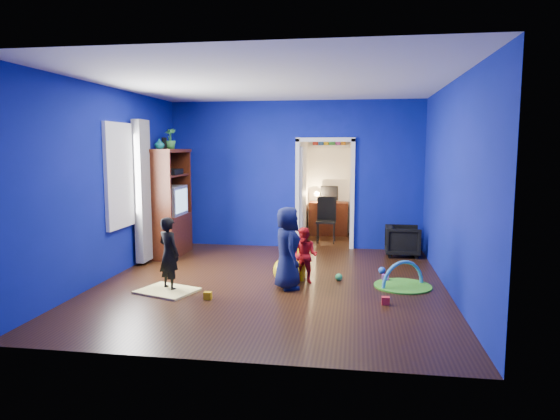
# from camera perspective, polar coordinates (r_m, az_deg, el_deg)

# --- Properties ---
(floor) EXTENTS (5.00, 5.50, 0.01)m
(floor) POSITION_cam_1_polar(r_m,az_deg,el_deg) (7.45, -0.97, -8.34)
(floor) COLOR black
(floor) RESTS_ON ground
(ceiling) EXTENTS (5.00, 5.50, 0.01)m
(ceiling) POSITION_cam_1_polar(r_m,az_deg,el_deg) (7.23, -1.02, 14.39)
(ceiling) COLOR white
(ceiling) RESTS_ON wall_back
(wall_back) EXTENTS (5.00, 0.02, 2.90)m
(wall_back) POSITION_cam_1_polar(r_m,az_deg,el_deg) (9.91, 1.69, 4.04)
(wall_back) COLOR navy
(wall_back) RESTS_ON floor
(wall_front) EXTENTS (5.00, 0.02, 2.90)m
(wall_front) POSITION_cam_1_polar(r_m,az_deg,el_deg) (4.52, -6.87, 0.24)
(wall_front) COLOR navy
(wall_front) RESTS_ON floor
(wall_left) EXTENTS (0.02, 5.50, 2.90)m
(wall_left) POSITION_cam_1_polar(r_m,az_deg,el_deg) (8.00, -18.95, 2.91)
(wall_left) COLOR navy
(wall_left) RESTS_ON floor
(wall_right) EXTENTS (0.02, 5.50, 2.90)m
(wall_right) POSITION_cam_1_polar(r_m,az_deg,el_deg) (7.21, 19.01, 2.48)
(wall_right) COLOR navy
(wall_right) RESTS_ON floor
(alcove) EXTENTS (1.00, 1.75, 2.50)m
(alcove) POSITION_cam_1_polar(r_m,az_deg,el_deg) (10.74, 5.44, 3.19)
(alcove) COLOR silver
(alcove) RESTS_ON floor
(armchair) EXTENTS (0.62, 0.60, 0.56)m
(armchair) POSITION_cam_1_polar(r_m,az_deg,el_deg) (9.47, 13.85, -3.44)
(armchair) COLOR black
(armchair) RESTS_ON floor
(child_black) EXTENTS (0.45, 0.41, 1.03)m
(child_black) POSITION_cam_1_polar(r_m,az_deg,el_deg) (7.14, -12.58, -4.91)
(child_black) COLOR black
(child_black) RESTS_ON floor
(child_navy) EXTENTS (0.55, 0.67, 1.17)m
(child_navy) POSITION_cam_1_polar(r_m,az_deg,el_deg) (7.03, 0.85, -4.37)
(child_navy) COLOR #0E1634
(child_navy) RESTS_ON floor
(toddler_red) EXTENTS (0.47, 0.41, 0.83)m
(toddler_red) POSITION_cam_1_polar(r_m,az_deg,el_deg) (7.37, 2.85, -5.20)
(toddler_red) COLOR #B61316
(toddler_red) RESTS_ON floor
(vase) EXTENTS (0.20, 0.20, 0.18)m
(vase) POSITION_cam_1_polar(r_m,az_deg,el_deg) (9.07, -13.62, 7.35)
(vase) COLOR #0D5E69
(vase) RESTS_ON tv_armoire
(potted_plant) EXTENTS (0.22, 0.22, 0.38)m
(potted_plant) POSITION_cam_1_polar(r_m,az_deg,el_deg) (9.56, -12.45, 7.97)
(potted_plant) COLOR #2E7F35
(potted_plant) RESTS_ON tv_armoire
(tv_armoire) EXTENTS (0.58, 1.14, 1.96)m
(tv_armoire) POSITION_cam_1_polar(r_m,az_deg,el_deg) (9.40, -12.74, 0.82)
(tv_armoire) COLOR #391409
(tv_armoire) RESTS_ON floor
(crt_tv) EXTENTS (0.46, 0.70, 0.54)m
(crt_tv) POSITION_cam_1_polar(r_m,az_deg,el_deg) (9.39, -12.52, 1.06)
(crt_tv) COLOR silver
(crt_tv) RESTS_ON tv_armoire
(yellow_blanket) EXTENTS (0.90, 0.81, 0.03)m
(yellow_blanket) POSITION_cam_1_polar(r_m,az_deg,el_deg) (7.18, -12.76, -8.99)
(yellow_blanket) COLOR #F2E07A
(yellow_blanket) RESTS_ON floor
(hopper_ball) EXTENTS (0.39, 0.39, 0.39)m
(hopper_ball) POSITION_cam_1_polar(r_m,az_deg,el_deg) (7.37, 0.72, -6.93)
(hopper_ball) COLOR yellow
(hopper_ball) RESTS_ON floor
(kid_chair) EXTENTS (0.34, 0.34, 0.50)m
(kid_chair) POSITION_cam_1_polar(r_m,az_deg,el_deg) (7.61, 1.86, -6.05)
(kid_chair) COLOR yellow
(kid_chair) RESTS_ON floor
(play_mat) EXTENTS (0.82, 0.82, 0.02)m
(play_mat) POSITION_cam_1_polar(r_m,az_deg,el_deg) (7.46, 13.85, -8.43)
(play_mat) COLOR green
(play_mat) RESTS_ON floor
(toy_arch) EXTENTS (0.64, 0.46, 0.74)m
(toy_arch) POSITION_cam_1_polar(r_m,az_deg,el_deg) (7.46, 13.85, -8.36)
(toy_arch) COLOR #3F8CD8
(toy_arch) RESTS_ON floor
(window_left) EXTENTS (0.03, 0.95, 1.55)m
(window_left) POSITION_cam_1_polar(r_m,az_deg,el_deg) (8.30, -17.77, 3.79)
(window_left) COLOR white
(window_left) RESTS_ON wall_left
(curtain) EXTENTS (0.14, 0.42, 2.40)m
(curtain) POSITION_cam_1_polar(r_m,az_deg,el_deg) (8.77, -15.43, 2.07)
(curtain) COLOR slate
(curtain) RESTS_ON floor
(doorway) EXTENTS (1.16, 0.10, 2.10)m
(doorway) POSITION_cam_1_polar(r_m,az_deg,el_deg) (9.89, 5.13, 1.68)
(doorway) COLOR white
(doorway) RESTS_ON floor
(study_desk) EXTENTS (0.88, 0.44, 0.75)m
(study_desk) POSITION_cam_1_polar(r_m,az_deg,el_deg) (11.46, 5.57, -0.96)
(study_desk) COLOR #3D140A
(study_desk) RESTS_ON floor
(desk_monitor) EXTENTS (0.40, 0.05, 0.32)m
(desk_monitor) POSITION_cam_1_polar(r_m,az_deg,el_deg) (11.52, 5.64, 1.95)
(desk_monitor) COLOR black
(desk_monitor) RESTS_ON study_desk
(desk_lamp) EXTENTS (0.14, 0.14, 0.14)m
(desk_lamp) POSITION_cam_1_polar(r_m,az_deg,el_deg) (11.48, 4.22, 1.85)
(desk_lamp) COLOR #FFD88C
(desk_lamp) RESTS_ON study_desk
(folding_chair) EXTENTS (0.40, 0.40, 0.92)m
(folding_chair) POSITION_cam_1_polar(r_m,az_deg,el_deg) (10.50, 5.29, -1.24)
(folding_chair) COLOR black
(folding_chair) RESTS_ON floor
(book_shelf) EXTENTS (0.88, 0.24, 0.04)m
(book_shelf) POSITION_cam_1_polar(r_m,az_deg,el_deg) (11.46, 5.70, 7.28)
(book_shelf) COLOR white
(book_shelf) RESTS_ON study_desk
(toy_0) EXTENTS (0.10, 0.08, 0.10)m
(toy_0) POSITION_cam_1_polar(r_m,az_deg,el_deg) (6.60, 11.97, -10.10)
(toy_0) COLOR #FB292C
(toy_0) RESTS_ON floor
(toy_1) EXTENTS (0.11, 0.11, 0.11)m
(toy_1) POSITION_cam_1_polar(r_m,az_deg,el_deg) (8.14, 11.57, -6.74)
(toy_1) COLOR blue
(toy_1) RESTS_ON floor
(toy_2) EXTENTS (0.10, 0.08, 0.10)m
(toy_2) POSITION_cam_1_polar(r_m,az_deg,el_deg) (6.73, -8.26, -9.66)
(toy_2) COLOR #E0A80B
(toy_2) RESTS_ON floor
(toy_3) EXTENTS (0.11, 0.11, 0.11)m
(toy_3) POSITION_cam_1_polar(r_m,az_deg,el_deg) (7.62, 6.74, -7.59)
(toy_3) COLOR green
(toy_3) RESTS_ON floor
(toy_4) EXTENTS (0.10, 0.08, 0.10)m
(toy_4) POSITION_cam_1_polar(r_m,az_deg,el_deg) (7.69, 11.94, -7.61)
(toy_4) COLOR #D24EC7
(toy_4) RESTS_ON floor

